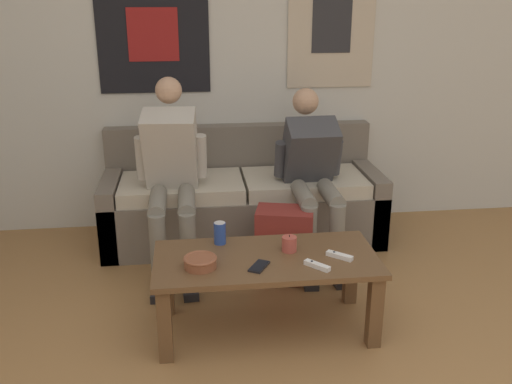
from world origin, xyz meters
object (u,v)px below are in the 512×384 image
(ceramic_bowl, at_px, (200,262))
(game_controller_near_left, at_px, (339,256))
(game_controller_near_right, at_px, (317,266))
(person_seated_adult, at_px, (171,170))
(person_seated_teen, at_px, (312,169))
(cell_phone, at_px, (259,266))
(couch, at_px, (243,202))
(coffee_table, at_px, (266,270))
(pillar_candle, at_px, (288,244))
(backpack, at_px, (284,246))
(drink_can_blue, at_px, (220,233))

(ceramic_bowl, xyz_separation_m, game_controller_near_left, (0.72, 0.02, -0.02))
(ceramic_bowl, xyz_separation_m, game_controller_near_right, (0.58, -0.07, -0.02))
(person_seated_adult, bearing_deg, person_seated_teen, 1.46)
(game_controller_near_left, relative_size, cell_phone, 0.87)
(couch, height_order, cell_phone, couch)
(coffee_table, xyz_separation_m, game_controller_near_left, (0.38, -0.06, 0.09))
(coffee_table, bearing_deg, cell_phone, -114.32)
(cell_phone, bearing_deg, couch, 88.00)
(coffee_table, relative_size, game_controller_near_right, 9.07)
(person_seated_teen, relative_size, game_controller_near_left, 8.50)
(person_seated_adult, bearing_deg, pillar_candle, -53.01)
(person_seated_adult, distance_m, game_controller_near_left, 1.30)
(coffee_table, height_order, cell_phone, cell_phone)
(ceramic_bowl, distance_m, game_controller_near_right, 0.59)
(backpack, bearing_deg, cell_phone, -110.01)
(couch, height_order, drink_can_blue, couch)
(cell_phone, bearing_deg, person_seated_teen, 64.60)
(couch, relative_size, person_seated_teen, 1.79)
(couch, xyz_separation_m, pillar_candle, (0.13, -1.18, 0.19))
(backpack, bearing_deg, game_controller_near_right, -86.40)
(pillar_candle, bearing_deg, cell_phone, -136.39)
(couch, relative_size, pillar_candle, 21.26)
(person_seated_teen, distance_m, drink_can_blue, 0.98)
(person_seated_adult, relative_size, pillar_candle, 12.97)
(ceramic_bowl, bearing_deg, backpack, 49.76)
(backpack, bearing_deg, drink_can_blue, -139.66)
(person_seated_adult, bearing_deg, game_controller_near_left, -47.19)
(pillar_candle, xyz_separation_m, game_controller_near_right, (0.11, -0.21, -0.03))
(game_controller_near_left, bearing_deg, backpack, 106.78)
(drink_can_blue, height_order, cell_phone, drink_can_blue)
(person_seated_teen, bearing_deg, ceramic_bowl, -128.23)
(person_seated_adult, distance_m, pillar_candle, 1.05)
(couch, xyz_separation_m, drink_can_blue, (-0.23, -1.04, 0.21))
(couch, xyz_separation_m, person_seated_teen, (0.44, -0.33, 0.33))
(person_seated_teen, xyz_separation_m, ceramic_bowl, (-0.78, -0.99, -0.15))
(coffee_table, height_order, ceramic_bowl, ceramic_bowl)
(pillar_candle, bearing_deg, game_controller_near_left, -24.66)
(person_seated_teen, height_order, drink_can_blue, person_seated_teen)
(coffee_table, bearing_deg, ceramic_bowl, -167.17)
(ceramic_bowl, height_order, game_controller_near_right, ceramic_bowl)
(person_seated_teen, distance_m, backpack, 0.58)
(cell_phone, bearing_deg, backpack, 69.99)
(drink_can_blue, bearing_deg, person_seated_teen, 47.03)
(couch, distance_m, game_controller_near_right, 1.42)
(person_seated_adult, height_order, backpack, person_seated_adult)
(backpack, height_order, pillar_candle, pillar_candle)
(person_seated_adult, relative_size, person_seated_teen, 1.09)
(drink_can_blue, bearing_deg, ceramic_bowl, -112.66)
(couch, distance_m, person_seated_teen, 0.64)
(drink_can_blue, xyz_separation_m, cell_phone, (0.18, -0.31, -0.06))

